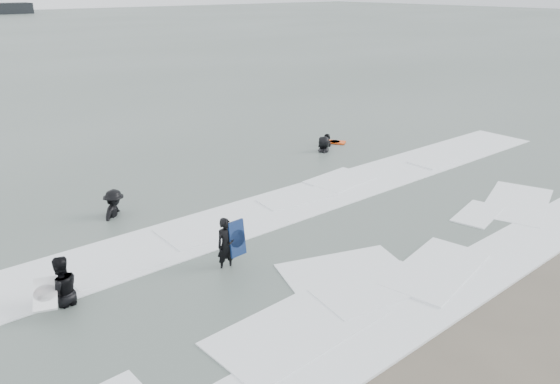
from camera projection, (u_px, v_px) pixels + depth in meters
ground at (410, 290)px, 13.33m from camera, size 320.00×320.00×0.00m
surfer_centre at (227, 269)px, 14.30m from camera, size 0.57×0.40×1.48m
surfer_wading at (64, 305)px, 12.70m from camera, size 0.88×0.69×1.80m
surfer_breaker at (116, 218)px, 17.45m from camera, size 1.31×1.28×1.80m
surfer_right_near at (327, 146)px, 25.11m from camera, size 0.83×1.10×1.74m
surfer_right_far at (324, 153)px, 24.17m from camera, size 1.03×1.10×1.88m
surf_foam at (308, 238)px, 15.97m from camera, size 30.03×9.06×0.09m
bodyboards at (240, 204)px, 17.25m from camera, size 15.79×7.38×1.25m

